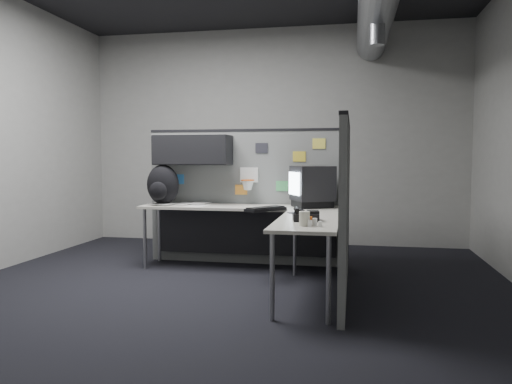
% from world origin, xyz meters
% --- Properties ---
extents(room, '(5.62, 5.62, 3.22)m').
position_xyz_m(room, '(0.56, 0.00, 2.10)').
color(room, black).
rests_on(room, ground).
extents(partition_back, '(2.44, 0.42, 1.63)m').
position_xyz_m(partition_back, '(-0.25, 1.23, 1.00)').
color(partition_back, slate).
rests_on(partition_back, ground).
extents(partition_right, '(0.07, 2.23, 1.63)m').
position_xyz_m(partition_right, '(1.10, 0.22, 0.82)').
color(partition_right, slate).
rests_on(partition_right, ground).
extents(desk, '(2.31, 2.11, 0.73)m').
position_xyz_m(desk, '(0.15, 0.70, 0.61)').
color(desk, beige).
rests_on(desk, ground).
extents(monitor, '(0.54, 0.54, 0.46)m').
position_xyz_m(monitor, '(0.73, 0.99, 0.97)').
color(monitor, black).
rests_on(monitor, desk).
extents(keyboard, '(0.41, 0.47, 0.04)m').
position_xyz_m(keyboard, '(0.28, 0.54, 0.75)').
color(keyboard, black).
rests_on(keyboard, desk).
extents(mouse, '(0.27, 0.26, 0.05)m').
position_xyz_m(mouse, '(0.66, 0.36, 0.75)').
color(mouse, black).
rests_on(mouse, desk).
extents(phone, '(0.26, 0.28, 0.12)m').
position_xyz_m(phone, '(0.76, -0.19, 0.77)').
color(phone, black).
rests_on(phone, desk).
extents(bottles, '(0.13, 0.14, 0.07)m').
position_xyz_m(bottles, '(0.86, -0.54, 0.76)').
color(bottles, silver).
rests_on(bottles, desk).
extents(cup, '(0.11, 0.11, 0.12)m').
position_xyz_m(cup, '(0.79, -0.55, 0.79)').
color(cup, beige).
rests_on(cup, desk).
extents(papers, '(0.77, 0.56, 0.02)m').
position_xyz_m(papers, '(-0.83, 1.02, 0.74)').
color(papers, white).
rests_on(papers, desk).
extents(backpack, '(0.46, 0.45, 0.47)m').
position_xyz_m(backpack, '(-1.04, 0.97, 0.96)').
color(backpack, black).
rests_on(backpack, desk).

